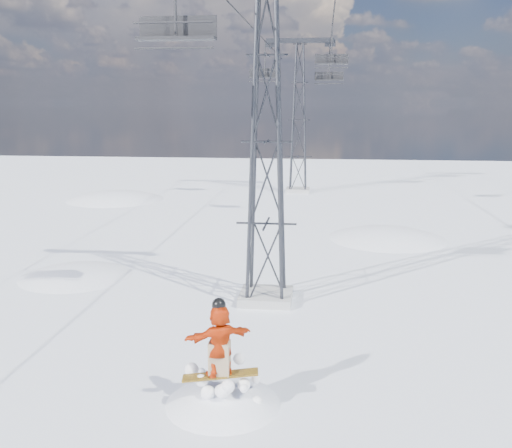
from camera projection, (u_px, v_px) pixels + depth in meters
The scene contains 9 objects.
ground at pixel (192, 425), 12.17m from camera, with size 120.00×120.00×0.00m, color white.
snow_terrain at pixel (197, 372), 35.34m from camera, with size 39.00×37.00×22.00m.
lift_tower_near at pixel (267, 143), 18.72m from camera, with size 5.20×1.80×11.43m.
lift_tower_far at pixel (299, 120), 43.01m from camera, with size 5.20×1.80×11.43m.
haul_cables at pixel (289, 20), 28.78m from camera, with size 4.46×51.00×0.06m.
lift_chair_near at pixel (177, 30), 15.52m from camera, with size 2.17×0.62×2.69m.
lift_chair_mid at pixel (331, 60), 30.98m from camera, with size 1.82×0.52×2.26m.
lift_chair_far at pixel (265, 74), 38.85m from camera, with size 2.17×0.62×2.69m.
lift_chair_extra at pixel (329, 77), 42.91m from camera, with size 2.18×0.63×2.71m.
Camera 1 is at (2.64, -10.78, 6.74)m, focal length 40.00 mm.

